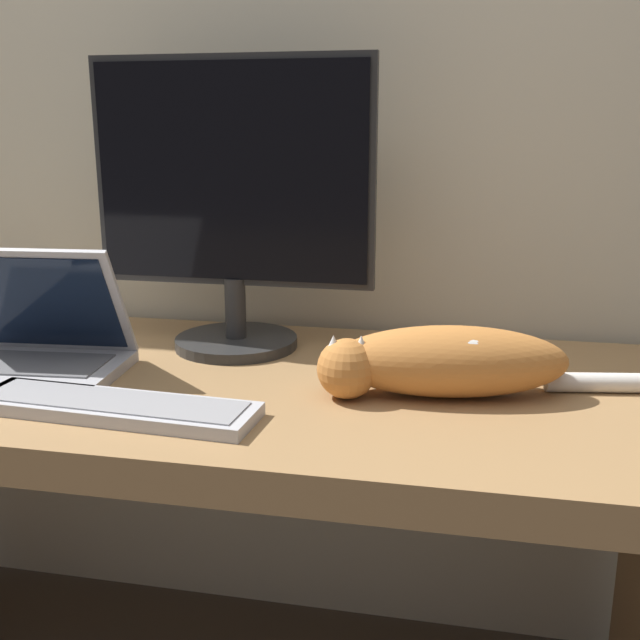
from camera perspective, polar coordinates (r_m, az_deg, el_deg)
name	(u,v)px	position (r m, az deg, el deg)	size (l,w,h in m)	color
wall_back	(268,38)	(1.63, -4.01, 20.64)	(6.40, 0.06, 2.60)	beige
desk	(214,448)	(1.36, -8.08, -9.65)	(1.63, 0.68, 0.71)	#A37A4C
monitor	(233,202)	(1.41, -6.67, 8.90)	(0.53, 0.24, 0.54)	#282828
laptop	(33,349)	(1.37, -21.01, -2.09)	(0.32, 0.26, 0.22)	#B7B7BC
external_keyboard	(114,407)	(1.16, -15.39, -6.41)	(0.44, 0.14, 0.02)	#BCBCC1
cat	(442,361)	(1.20, 9.28, -3.07)	(0.52, 0.19, 0.11)	#C67A38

